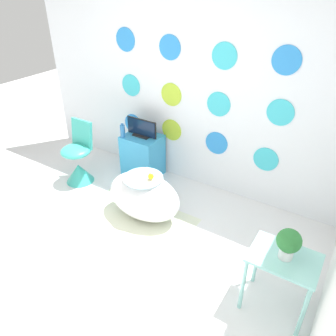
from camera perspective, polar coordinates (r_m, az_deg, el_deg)
The scene contains 11 objects.
ground_plane at distance 3.23m, azimuth -13.45°, elevation -17.88°, with size 12.00×12.00×0.00m, color white.
wall_back_dotted at distance 3.85m, azimuth 4.92°, elevation 14.54°, with size 4.65×0.05×2.60m.
rug at distance 3.74m, azimuth -5.56°, elevation -8.71°, with size 1.27×0.75×0.01m.
bathtub at distance 3.63m, azimuth -4.19°, elevation -4.91°, with size 0.86×0.52×0.52m.
rubber_duck at distance 3.41m, azimuth -3.03°, elevation -1.42°, with size 0.06×0.07×0.07m.
chair at distance 4.37m, azimuth -15.35°, elevation 0.94°, with size 0.38×0.38×0.81m.
tv_cabinet at distance 4.36m, azimuth -4.43°, elevation 2.18°, with size 0.48×0.39×0.57m.
tv at distance 4.19m, azimuth -4.62°, elevation 6.80°, with size 0.44×0.12×0.23m.
vase at distance 4.21m, azimuth -7.92°, elevation 6.44°, with size 0.06×0.06×0.18m.
side_table at distance 2.74m, azimuth 19.29°, elevation -15.94°, with size 0.51×0.37×0.57m.
potted_plant_left at distance 2.57m, azimuth 20.27°, elevation -12.08°, with size 0.18×0.18×0.25m.
Camera 1 is at (1.69, -1.35, 2.39)m, focal length 35.00 mm.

